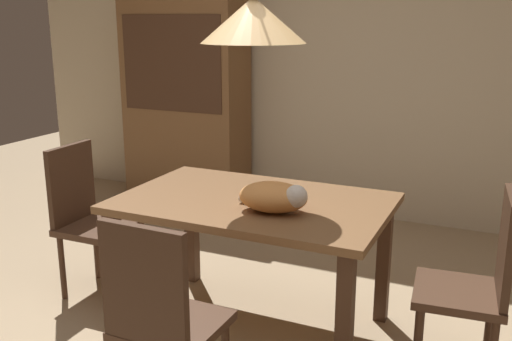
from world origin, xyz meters
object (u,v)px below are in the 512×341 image
at_px(chair_near_front, 161,316).
at_px(hutch_bookcase, 186,107).
at_px(cat_sleeping, 275,197).
at_px(pendant_lamp, 253,19).
at_px(chair_left_side, 87,213).
at_px(dining_table, 253,218).
at_px(chair_right_side, 478,280).

xyz_separation_m(chair_near_front, hutch_bookcase, (-1.52, 2.72, 0.38)).
bearing_deg(cat_sleeping, hutch_bookcase, 130.74).
bearing_deg(cat_sleeping, pendant_lamp, 142.09).
bearing_deg(chair_left_side, dining_table, 0.07).
height_order(chair_left_side, pendant_lamp, pendant_lamp).
distance_m(chair_right_side, hutch_bookcase, 3.25).
bearing_deg(chair_right_side, pendant_lamp, -179.62).
bearing_deg(hutch_bookcase, chair_right_side, -34.63).
relative_size(chair_near_front, hutch_bookcase, 0.50).
relative_size(chair_near_front, cat_sleeping, 2.36).
bearing_deg(chair_near_front, dining_table, 89.90).
relative_size(chair_right_side, pendant_lamp, 0.72).
xyz_separation_m(chair_right_side, hutch_bookcase, (-2.65, 1.83, 0.38)).
xyz_separation_m(chair_right_side, pendant_lamp, (-1.13, -0.01, 1.15)).
xyz_separation_m(cat_sleeping, hutch_bookcase, (-1.71, 1.98, 0.06)).
bearing_deg(chair_near_front, hutch_bookcase, 119.27).
bearing_deg(chair_near_front, chair_left_side, 142.11).
relative_size(dining_table, chair_right_side, 1.51).
xyz_separation_m(chair_near_front, cat_sleeping, (0.18, 0.74, 0.32)).
bearing_deg(hutch_bookcase, chair_left_side, -77.83).
xyz_separation_m(dining_table, chair_right_side, (1.13, 0.01, -0.14)).
distance_m(chair_near_front, cat_sleeping, 0.82).
bearing_deg(cat_sleeping, chair_near_front, -103.93).
height_order(chair_near_front, hutch_bookcase, hutch_bookcase).
relative_size(dining_table, chair_near_front, 1.51).
bearing_deg(chair_near_front, pendant_lamp, 89.90).
bearing_deg(pendant_lamp, chair_left_side, -179.93).
bearing_deg(cat_sleeping, chair_left_side, 173.90).
bearing_deg(hutch_bookcase, dining_table, -50.34).
relative_size(pendant_lamp, hutch_bookcase, 0.70).
bearing_deg(pendant_lamp, chair_right_side, 0.38).
height_order(chair_left_side, hutch_bookcase, hutch_bookcase).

